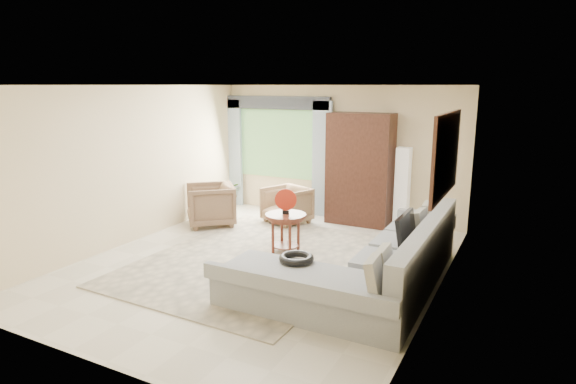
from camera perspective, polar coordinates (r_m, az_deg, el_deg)
The scene contains 17 objects.
ground at distance 7.25m, azimuth -3.06°, elevation -8.47°, with size 6.00×6.00×0.00m, color silver.
area_rug at distance 7.41m, azimuth -3.97°, elevation -7.93°, with size 3.00×4.00×0.02m, color #C0B298.
sectional_sofa at distance 6.33m, azimuth 10.32°, elevation -9.13°, with size 2.30×3.46×0.90m.
tv_screen at distance 6.52m, azimuth 13.87°, elevation -4.57°, with size 0.06×0.74×0.48m, color black.
garden_hose at distance 5.89m, azimuth 1.00°, elevation -7.86°, with size 0.43×0.43×0.09m, color black.
coffee_table at distance 7.57m, azimuth -0.27°, elevation -4.84°, with size 0.64×0.64×0.64m.
red_disc at distance 7.43m, azimuth -0.27°, elevation -0.92°, with size 0.34×0.34×0.03m, color #A22210.
armchair_left at distance 9.17m, azimuth -9.17°, elevation -1.51°, with size 0.84×0.87×0.79m, color brown.
armchair_right at distance 9.20m, azimuth -0.16°, elevation -1.58°, with size 0.75×0.77×0.70m, color #9D8356.
potted_plant at distance 10.70m, azimuth -6.74°, elevation -0.17°, with size 0.46×0.40×0.51m, color #999999.
armoire at distance 9.15m, azimuth 8.53°, elevation 2.68°, with size 1.20×0.55×2.10m, color black.
floor_lamp at distance 9.05m, azimuth 13.39°, elevation 0.42°, with size 0.24×0.24×1.50m, color silver.
window at distance 10.09m, azimuth -1.23°, elevation 5.74°, with size 1.80×0.04×1.40m, color #669E59.
curtain_left at distance 10.58m, azimuth -6.47°, elevation 4.62°, with size 0.40×0.08×2.30m, color #9EB7CC.
curtain_right at distance 9.59m, azimuth 4.05°, elevation 3.84°, with size 0.40×0.08×2.30m, color #9EB7CC.
valance at distance 9.96m, azimuth -1.45°, elevation 10.56°, with size 2.40×0.12×0.26m, color #1E232D.
wall_mirror at distance 6.31m, azimuth 18.20°, elevation 4.20°, with size 0.05×1.70×1.05m.
Camera 1 is at (3.45, -5.82, 2.60)m, focal length 30.00 mm.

